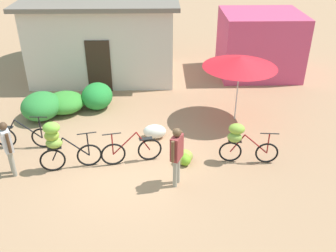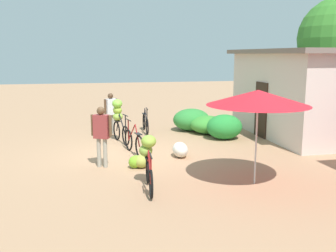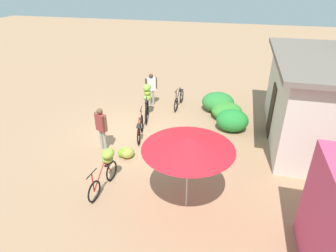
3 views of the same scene
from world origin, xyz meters
TOP-DOWN VIEW (x-y plane):
  - ground_plane at (0.00, 0.00)m, footprint 60.00×60.00m
  - building_low at (-1.50, 6.81)m, footprint 6.07×3.95m
  - shop_pink at (4.96, 6.85)m, footprint 3.20×2.80m
  - hedge_bush_front_left at (-3.18, 2.92)m, footprint 1.29×1.46m
  - hedge_bush_front_right at (-2.51, 3.37)m, footprint 1.36×1.33m
  - hedge_bush_mid at (-1.42, 3.65)m, footprint 1.07×1.28m
  - market_umbrella at (3.29, 2.66)m, footprint 2.34×2.34m
  - bicycle_leftmost at (-3.20, 1.08)m, footprint 1.72×0.15m
  - bicycle_near_pile at (-1.86, -0.06)m, footprint 1.60×0.48m
  - bicycle_center_loaded at (-0.00, 0.23)m, footprint 1.66×0.40m
  - bicycle_by_shop at (2.95, 0.19)m, footprint 1.62×0.45m
  - banana_pile_on_ground at (1.43, 0.17)m, footprint 0.60×0.68m
  - produce_sack at (0.62, 1.52)m, footprint 0.71×0.45m
  - person_vendor at (-3.09, -0.24)m, footprint 0.38×0.50m
  - person_bystander at (1.18, -0.77)m, footprint 0.35×0.53m

SIDE VIEW (x-z plane):
  - ground_plane at x=0.00m, z-range 0.00..0.00m
  - banana_pile_on_ground at x=1.43m, z-range -0.01..0.34m
  - produce_sack at x=0.62m, z-range 0.00..0.44m
  - hedge_bush_front_right at x=-2.51m, z-range 0.00..0.68m
  - bicycle_leftmost at x=-3.20m, z-range -0.16..0.87m
  - bicycle_center_loaded at x=0.00m, z-range -0.13..0.87m
  - hedge_bush_front_left at x=-3.18m, z-range 0.00..0.88m
  - hedge_bush_mid at x=-1.42m, z-range 0.00..0.89m
  - bicycle_by_shop at x=2.95m, z-range 0.13..1.31m
  - bicycle_near_pile at x=-1.86m, z-range 0.14..1.60m
  - person_vendor at x=-3.09m, z-range 0.17..1.73m
  - person_bystander at x=1.18m, z-range 0.18..1.82m
  - shop_pink at x=4.96m, z-range 0.00..2.57m
  - building_low at x=-1.50m, z-range 0.02..3.19m
  - market_umbrella at x=3.29m, z-range 0.92..3.13m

